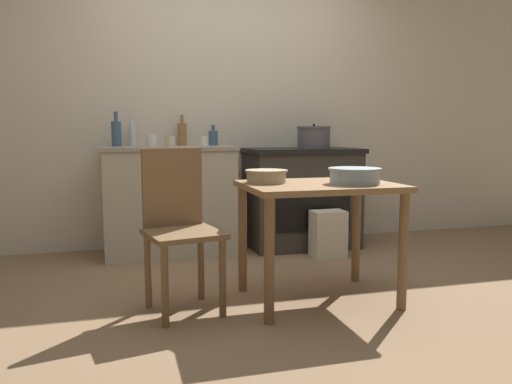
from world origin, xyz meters
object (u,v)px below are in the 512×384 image
object	(u,v)px
chair	(179,224)
cup_center_right	(204,141)
work_table	(319,203)
bottle_left	(132,135)
stock_pot	(314,137)
mixing_bowl_large	(355,175)
flour_sack	(328,234)
cup_mid_right	(151,140)
bottle_mid_left	(116,133)
cup_center	(170,141)
mixing_bowl_small	(266,175)
bottle_center_left	(182,134)
stove	(301,197)
bottle_far_left	(213,138)

from	to	relation	value
chair	cup_center_right	world-z (taller)	cup_center_right
work_table	bottle_left	distance (m)	1.97
stock_pot	cup_center_right	distance (m)	0.98
stock_pot	mixing_bowl_large	distance (m)	1.49
flour_sack	cup_center_right	bearing A→B (deg)	159.64
chair	flour_sack	distance (m)	1.63
mixing_bowl_large	cup_mid_right	bearing A→B (deg)	125.73
chair	bottle_mid_left	size ratio (longest dim) A/B	3.26
flour_sack	cup_center	world-z (taller)	cup_center
mixing_bowl_small	cup_mid_right	distance (m)	1.44
stock_pot	work_table	bearing A→B (deg)	-110.68
mixing_bowl_large	cup_center	distance (m)	1.74
bottle_mid_left	cup_center_right	distance (m)	0.73
work_table	flour_sack	distance (m)	1.17
mixing_bowl_small	bottle_center_left	world-z (taller)	bottle_center_left
mixing_bowl_small	flour_sack	bearing A→B (deg)	47.52
mixing_bowl_large	mixing_bowl_small	world-z (taller)	mixing_bowl_large
bottle_left	cup_center	size ratio (longest dim) A/B	2.88
stock_pot	cup_center	size ratio (longest dim) A/B	3.46
stove	cup_mid_right	bearing A→B (deg)	-179.20
mixing_bowl_large	mixing_bowl_small	size ratio (longest dim) A/B	1.22
chair	bottle_far_left	distance (m)	1.67
flour_sack	bottle_center_left	bearing A→B (deg)	148.55
flour_sack	stock_pot	world-z (taller)	stock_pot
stove	flour_sack	world-z (taller)	stove
chair	bottle_mid_left	world-z (taller)	bottle_mid_left
mixing_bowl_large	mixing_bowl_small	bearing A→B (deg)	157.72
bottle_far_left	bottle_left	bearing A→B (deg)	177.91
mixing_bowl_small	mixing_bowl_large	bearing A→B (deg)	-22.28
work_table	bottle_left	world-z (taller)	bottle_left
bottle_left	bottle_mid_left	bearing A→B (deg)	-147.06
stock_pot	bottle_left	xyz separation A→B (m)	(-1.54, 0.29, 0.02)
flour_sack	mixing_bowl_large	xyz separation A→B (m)	(-0.31, -1.07, 0.58)
bottle_far_left	bottle_mid_left	xyz separation A→B (m)	(-0.82, -0.06, 0.04)
chair	mixing_bowl_small	world-z (taller)	chair
cup_center	cup_mid_right	size ratio (longest dim) A/B	0.85
bottle_far_left	bottle_left	world-z (taller)	bottle_left
stove	bottle_mid_left	bearing A→B (deg)	175.51
stove	stock_pot	bearing A→B (deg)	-42.99
chair	cup_center	bearing A→B (deg)	74.25
bottle_left	cup_mid_right	xyz separation A→B (m)	(0.14, -0.23, -0.05)
mixing_bowl_large	bottle_mid_left	xyz separation A→B (m)	(-1.35, 1.64, 0.24)
mixing_bowl_small	cup_center	size ratio (longest dim) A/B	2.98
mixing_bowl_large	cup_mid_right	distance (m)	1.85
flour_sack	bottle_mid_left	bearing A→B (deg)	160.89
mixing_bowl_small	bottle_left	world-z (taller)	bottle_left
flour_sack	bottle_mid_left	xyz separation A→B (m)	(-1.66, 0.57, 0.83)
bottle_far_left	bottle_mid_left	distance (m)	0.83
cup_center	cup_center_right	xyz separation A→B (m)	(0.27, -0.03, -0.00)
bottle_left	cup_mid_right	size ratio (longest dim) A/B	2.45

